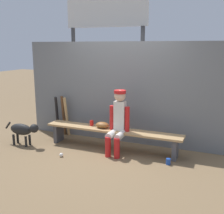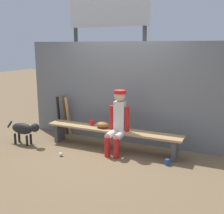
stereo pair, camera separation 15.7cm
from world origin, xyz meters
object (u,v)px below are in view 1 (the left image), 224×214
bat_wood_dark (64,116)px  bat_aluminum_black (57,116)px  scoreboard (108,25)px  dog (23,130)px  dugout_bench (112,133)px  baseball_glove (102,125)px  cup_on_ground (168,161)px  player_seated (118,120)px  baseball (61,155)px  bat_wood_tan (67,117)px  cup_on_bench (92,123)px

bat_wood_dark → bat_aluminum_black: bat_wood_dark is taller
scoreboard → dog: (-1.05, -2.06, -2.20)m
dugout_bench → baseball_glove: size_ratio=10.09×
dugout_bench → baseball_glove: bearing=180.0°
bat_wood_dark → bat_aluminum_black: size_ratio=1.03×
dugout_bench → dog: (-1.80, -0.49, -0.01)m
bat_wood_dark → cup_on_ground: bat_wood_dark is taller
player_seated → bat_wood_dark: size_ratio=1.32×
cup_on_ground → baseball: bearing=-167.4°
player_seated → baseball_glove: (-0.38, 0.10, -0.17)m
bat_wood_tan → dog: size_ratio=1.08×
baseball → cup_on_bench: bearing=72.7°
baseball_glove → scoreboard: (-0.54, 1.57, 2.05)m
player_seated → bat_aluminum_black: player_seated is taller
dugout_bench → baseball: dugout_bench is taller
cup_on_ground → cup_on_bench: size_ratio=1.00×
dugout_bench → bat_aluminum_black: size_ratio=3.14×
cup_on_ground → scoreboard: (-1.95, 1.87, 2.48)m
bat_wood_tan → bat_wood_dark: 0.12m
bat_wood_dark → cup_on_bench: size_ratio=8.43×
cup_on_ground → dog: (-3.00, -0.19, 0.28)m
bat_wood_tan → cup_on_bench: bearing=-21.8°
bat_aluminum_black → scoreboard: size_ratio=0.25×
baseball → cup_on_bench: cup_on_bench is taller
baseball → cup_on_ground: size_ratio=0.67×
dugout_bench → baseball: 1.08m
player_seated → cup_on_bench: (-0.65, 0.17, -0.17)m
bat_wood_dark → player_seated: bearing=-18.7°
baseball_glove → cup_on_ground: bearing=-12.0°
dugout_bench → baseball_glove: 0.26m
cup_on_ground → scoreboard: scoreboard is taller
dugout_bench → player_seated: 0.37m
baseball_glove → bat_wood_dark: bearing=160.2°
baseball_glove → baseball: (-0.52, -0.73, -0.45)m
player_seated → bat_aluminum_black: bearing=163.4°
bat_wood_tan → baseball: bat_wood_tan is taller
baseball_glove → cup_on_bench: baseball_glove is taller
bat_wood_dark → baseball: (0.66, -1.16, -0.43)m
cup_on_bench → dog: bearing=-157.0°
baseball → dugout_bench: bearing=44.9°
baseball_glove → cup_on_bench: size_ratio=2.55×
scoreboard → dugout_bench: bearing=-64.5°
bat_aluminum_black → scoreboard: (0.81, 1.16, 2.08)m
bat_wood_dark → bat_aluminum_black: 0.17m
player_seated → cup_on_ground: size_ratio=11.10×
dugout_bench → cup_on_ground: (1.20, -0.30, -0.29)m
bat_wood_dark → bat_wood_tan: bearing=-20.8°
player_seated → scoreboard: size_ratio=0.34×
bat_wood_tan → bat_aluminum_black: bearing=174.2°
dugout_bench → cup_on_bench: bearing=172.3°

